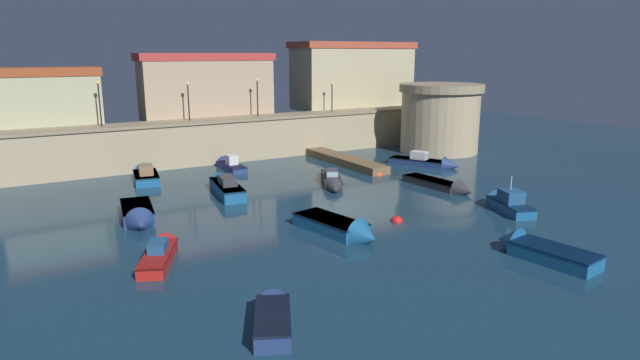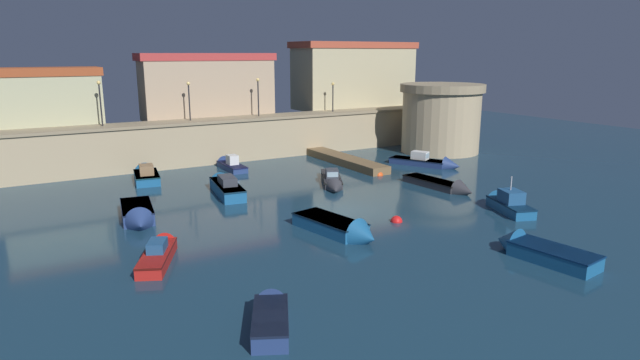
% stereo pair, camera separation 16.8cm
% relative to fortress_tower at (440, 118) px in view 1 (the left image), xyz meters
% --- Properties ---
extents(ground_plane, '(111.16, 111.16, 0.00)m').
position_rel_fortress_tower_xyz_m(ground_plane, '(-20.27, -13.17, -3.55)').
color(ground_plane, '#19384C').
extents(quay_wall, '(46.73, 3.39, 4.04)m').
position_rel_fortress_tower_xyz_m(quay_wall, '(-20.27, 6.90, -1.52)').
color(quay_wall, tan).
rests_on(quay_wall, ground).
extents(old_town_backdrop, '(43.92, 5.35, 7.47)m').
position_rel_fortress_tower_xyz_m(old_town_backdrop, '(-13.91, 10.64, 3.63)').
color(old_town_backdrop, '#B1B188').
rests_on(old_town_backdrop, ground).
extents(fortress_tower, '(8.56, 8.56, 6.99)m').
position_rel_fortress_tower_xyz_m(fortress_tower, '(0.00, 0.00, 0.00)').
color(fortress_tower, tan).
rests_on(fortress_tower, ground).
extents(pier_dock, '(1.89, 11.41, 0.70)m').
position_rel_fortress_tower_xyz_m(pier_dock, '(-11.95, -0.35, -3.21)').
color(pier_dock, brown).
rests_on(pier_dock, ground).
extents(quay_lamp_0, '(0.32, 0.32, 3.78)m').
position_rel_fortress_tower_xyz_m(quay_lamp_0, '(-31.74, 6.90, 2.97)').
color(quay_lamp_0, black).
rests_on(quay_lamp_0, quay_wall).
extents(quay_lamp_1, '(0.32, 0.32, 3.50)m').
position_rel_fortress_tower_xyz_m(quay_lamp_1, '(-24.18, 6.90, 2.81)').
color(quay_lamp_1, black).
rests_on(quay_lamp_1, quay_wall).
extents(quay_lamp_2, '(0.32, 0.32, 3.66)m').
position_rel_fortress_tower_xyz_m(quay_lamp_2, '(-17.37, 6.90, 2.90)').
color(quay_lamp_2, black).
rests_on(quay_lamp_2, quay_wall).
extents(quay_lamp_3, '(0.32, 0.32, 3.05)m').
position_rel_fortress_tower_xyz_m(quay_lamp_3, '(-8.85, 6.90, 2.54)').
color(quay_lamp_3, black).
rests_on(quay_lamp_3, quay_wall).
extents(moored_boat_0, '(2.57, 5.75, 1.70)m').
position_rel_fortress_tower_xyz_m(moored_boat_0, '(-32.47, -8.72, -3.13)').
color(moored_boat_0, navy).
rests_on(moored_boat_0, ground).
extents(moored_boat_1, '(4.40, 6.57, 1.77)m').
position_rel_fortress_tower_xyz_m(moored_boat_1, '(-5.89, -5.15, -3.20)').
color(moored_boat_1, navy).
rests_on(moored_boat_1, ground).
extents(moored_boat_2, '(2.93, 6.14, 1.80)m').
position_rel_fortress_tower_xyz_m(moored_boat_2, '(-23.08, -17.13, -3.16)').
color(moored_boat_2, '#195689').
rests_on(moored_boat_2, ground).
extents(moored_boat_3, '(2.42, 5.42, 1.68)m').
position_rel_fortress_tower_xyz_m(moored_boat_3, '(-16.46, -24.95, -3.15)').
color(moored_boat_3, '#195689').
rests_on(moored_boat_3, ground).
extents(moored_boat_4, '(2.99, 4.31, 1.23)m').
position_rel_fortress_tower_xyz_m(moored_boat_4, '(-30.92, -24.30, -3.17)').
color(moored_boat_4, navy).
rests_on(moored_boat_4, ground).
extents(moored_boat_5, '(2.48, 6.82, 1.72)m').
position_rel_fortress_tower_xyz_m(moored_boat_5, '(-25.35, -4.61, -3.04)').
color(moored_boat_5, '#195689').
rests_on(moored_boat_5, ground).
extents(moored_boat_7, '(2.03, 6.53, 1.46)m').
position_rel_fortress_tower_xyz_m(moored_boat_7, '(-10.72, -12.18, -3.26)').
color(moored_boat_7, '#333338').
rests_on(moored_boat_7, ground).
extents(moored_boat_8, '(2.99, 5.10, 2.69)m').
position_rel_fortress_tower_xyz_m(moored_boat_8, '(-11.02, -18.23, -3.06)').
color(moored_boat_8, '#195689').
rests_on(moored_boat_8, ground).
extents(moored_boat_9, '(3.36, 5.37, 1.39)m').
position_rel_fortress_tower_xyz_m(moored_boat_9, '(-32.82, -15.37, -3.18)').
color(moored_boat_9, red).
rests_on(moored_boat_9, ground).
extents(moored_boat_10, '(2.54, 5.30, 1.95)m').
position_rel_fortress_tower_xyz_m(moored_boat_10, '(-29.44, 2.44, -3.09)').
color(moored_boat_10, '#195689').
rests_on(moored_boat_10, ground).
extents(moored_boat_11, '(1.42, 5.36, 1.72)m').
position_rel_fortress_tower_xyz_m(moored_boat_11, '(-21.97, 3.42, -3.20)').
color(moored_boat_11, navy).
rests_on(moored_boat_11, ground).
extents(moored_boat_12, '(4.24, 6.56, 1.55)m').
position_rel_fortress_tower_xyz_m(moored_boat_12, '(-17.35, -6.83, -3.22)').
color(moored_boat_12, '#333338').
rests_on(moored_boat_12, ground).
extents(mooring_buoy_0, '(0.73, 0.73, 0.73)m').
position_rel_fortress_tower_xyz_m(mooring_buoy_0, '(-18.83, -16.67, -3.55)').
color(mooring_buoy_0, red).
rests_on(mooring_buoy_0, ground).
extents(mooring_buoy_1, '(0.76, 0.76, 0.76)m').
position_rel_fortress_tower_xyz_m(mooring_buoy_1, '(-12.15, -5.83, -3.55)').
color(mooring_buoy_1, '#EA4C19').
rests_on(mooring_buoy_1, ground).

